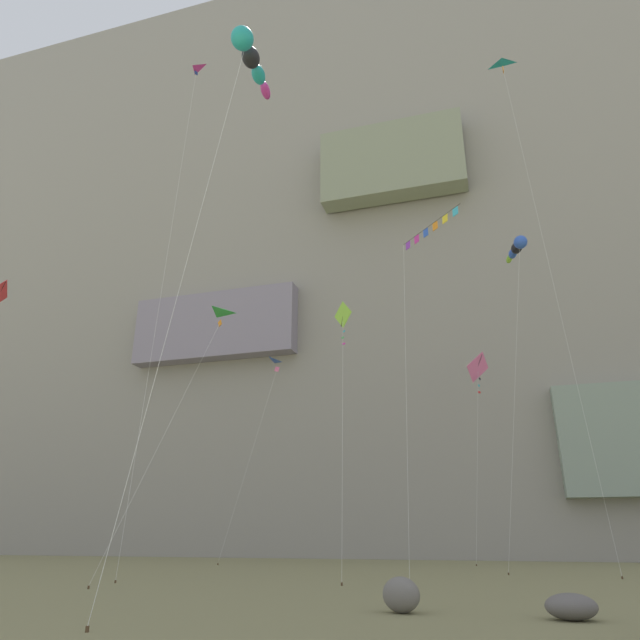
{
  "coord_description": "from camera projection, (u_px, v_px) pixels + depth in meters",
  "views": [
    {
      "loc": [
        6.91,
        -4.87,
        1.91
      ],
      "look_at": [
        -1.67,
        23.83,
        13.26
      ],
      "focal_mm": 31.91,
      "sensor_mm": 36.0,
      "label": 1
    }
  ],
  "objects": [
    {
      "name": "kite_windsock_high_right",
      "position": [
        250.0,
        56.0,
        23.91
      ],
      "size": [
        1.2,
        8.33,
        21.47
      ],
      "color": "teal",
      "rests_on": "ground"
    },
    {
      "name": "kite_banner_mid_left",
      "position": [
        428.0,
        247.0,
        29.02
      ],
      "size": [
        3.34,
        4.16,
        16.98
      ],
      "color": "black",
      "rests_on": "ground"
    },
    {
      "name": "kite_delta_front_field",
      "position": [
        189.0,
        96.0,
        39.78
      ],
      "size": [
        2.97,
        5.95,
        33.66
      ],
      "color": "#CC3399",
      "rests_on": "ground"
    },
    {
      "name": "kite_windsock_low_center",
      "position": [
        517.0,
        248.0,
        36.77
      ],
      "size": [
        3.42,
        4.86,
        19.87
      ],
      "color": "blue",
      "rests_on": "ground"
    },
    {
      "name": "kite_diamond_far_left",
      "position": [
        343.0,
        321.0,
        32.98
      ],
      "size": [
        1.99,
        6.54,
        14.93
      ],
      "color": "#8CCC33",
      "rests_on": "ground"
    },
    {
      "name": "kite_delta_near_cliff",
      "position": [
        506.0,
        77.0,
        38.97
      ],
      "size": [
        2.53,
        2.1,
        32.69
      ],
      "color": "teal",
      "rests_on": "ground"
    },
    {
      "name": "kite_delta_far_right",
      "position": [
        281.0,
        372.0,
        44.81
      ],
      "size": [
        3.84,
        3.6,
        14.44
      ],
      "color": "blue",
      "rests_on": "ground"
    },
    {
      "name": "boulder_near_cliff_base",
      "position": [
        571.0,
        607.0,
        13.6
      ],
      "size": [
        1.34,
        1.13,
        0.6
      ],
      "color": "#605B59",
      "rests_on": "ground"
    },
    {
      "name": "cliff_face",
      "position": [
        410.0,
        242.0,
        68.31
      ],
      "size": [
        180.0,
        24.63,
        69.91
      ],
      "color": "gray",
      "rests_on": "ground"
    },
    {
      "name": "kite_diamond_high_center",
      "position": [
        478.0,
        370.0,
        43.12
      ],
      "size": [
        2.16,
        2.85,
        15.05
      ],
      "color": "pink",
      "rests_on": "ground"
    },
    {
      "name": "boulder_foreground_right",
      "position": [
        401.0,
        595.0,
        14.93
      ],
      "size": [
        1.31,
        1.21,
        0.88
      ],
      "color": "slate",
      "rests_on": "ground"
    },
    {
      "name": "kite_delta_mid_center",
      "position": [
        213.0,
        333.0,
        30.22
      ],
      "size": [
        2.14,
        6.59,
        12.71
      ],
      "color": "green",
      "rests_on": "ground"
    }
  ]
}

